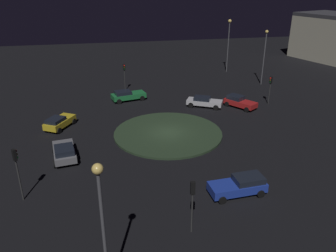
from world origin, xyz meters
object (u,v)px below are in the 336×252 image
traffic_light_southwest (270,85)px  traffic_light_north (192,197)px  traffic_light_northeast (17,165)px  streetlamp_southwest (265,51)px  car_blue (240,185)px  streetlamp_southwest_near (229,36)px  car_grey (64,152)px  car_green (127,95)px  car_silver (204,101)px  car_red (239,102)px  streetlamp_north (102,212)px  traffic_light_south (124,72)px  car_yellow (59,122)px

traffic_light_southwest → traffic_light_north: bearing=29.2°
traffic_light_southwest → traffic_light_northeast: size_ratio=0.87×
streetlamp_southwest → car_blue: bearing=61.2°
traffic_light_north → traffic_light_northeast: size_ratio=0.90×
traffic_light_southwest → streetlamp_southwest_near: size_ratio=0.41×
car_grey → streetlamp_southwest_near: bearing=-52.1°
car_grey → streetlamp_southwest: 34.87m
traffic_light_north → streetlamp_southwest: size_ratio=0.46×
car_green → car_grey: bearing=-128.3°
car_silver → car_red: (-4.46, 1.13, 0.05)m
car_grey → car_blue: (-13.78, 8.49, -0.01)m
car_blue → streetlamp_north: (10.39, 7.12, 4.49)m
streetlamp_north → streetlamp_southwest_near: bearing=-117.9°
streetlamp_southwest → streetlamp_southwest_near: streetlamp_southwest_near is taller
car_green → traffic_light_southwest: traffic_light_southwest is taller
traffic_light_south → traffic_light_northeast: size_ratio=0.95×
streetlamp_north → car_green: bearing=-97.1°
car_silver → streetlamp_southwest_near: bearing=88.4°
car_grey → streetlamp_southwest: (-28.89, -18.99, 4.54)m
traffic_light_north → traffic_light_northeast: traffic_light_northeast is taller
car_silver → car_blue: 19.68m
traffic_light_north → streetlamp_southwest_near: bearing=-17.8°
car_red → traffic_light_south: (14.02, -9.98, 2.15)m
traffic_light_north → streetlamp_southwest: (-19.91, -30.90, 2.53)m
car_green → traffic_light_south: (-0.06, -4.34, 2.16)m
car_yellow → traffic_light_north: (-10.09, 19.41, 2.03)m
car_yellow → streetlamp_southwest: size_ratio=0.50×
car_grey → streetlamp_southwest_near: 38.61m
car_green → streetlamp_southwest_near: bearing=19.7°
traffic_light_southwest → car_green: bearing=-39.8°
traffic_light_southwest → traffic_light_northeast: traffic_light_northeast is taller
streetlamp_north → traffic_light_northeast: bearing=-58.0°
car_blue → traffic_light_north: (4.81, 3.43, 2.01)m
car_grey → car_blue: size_ratio=0.98×
car_red → car_grey: 23.50m
car_silver → traffic_light_north: (7.92, 22.85, 2.06)m
traffic_light_north → streetlamp_north: 7.14m
streetlamp_southwest_near → traffic_light_north: bearing=66.4°
traffic_light_southwest → streetlamp_southwest_near: streetlamp_southwest_near is taller
traffic_light_southwest → traffic_light_south: bearing=-51.5°
traffic_light_northeast → streetlamp_north: (-6.04, 9.67, 2.19)m
traffic_light_south → traffic_light_northeast: bearing=-32.4°
traffic_light_north → traffic_light_southwest: 27.68m
car_yellow → traffic_light_south: traffic_light_south is taller
car_red → streetlamp_southwest_near: (-4.96, -17.90, 5.50)m
car_yellow → streetlamp_southwest: streetlamp_southwest is taller
car_silver → streetlamp_southwest_near: (-9.42, -16.77, 5.55)m
car_grey → car_yellow: 7.59m
car_blue → traffic_light_southwest: 22.20m
traffic_light_north → traffic_light_south: size_ratio=0.95×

